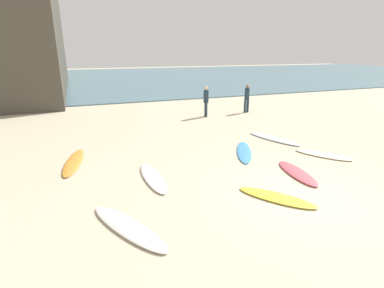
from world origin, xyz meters
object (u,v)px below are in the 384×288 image
Objects in this scene: surfboard_1 at (153,178)px; surfboard_5 at (277,197)px; surfboard_6 at (128,227)px; beachgoer_near at (206,100)px; surfboard_3 at (74,162)px; beachgoer_mid at (247,97)px; surfboard_2 at (323,155)px; surfboard_4 at (297,173)px; surfboard_0 at (274,139)px; surfboard_7 at (244,152)px.

surfboard_1 is 1.14× the size of surfboard_5.
surfboard_6 is 1.44× the size of beachgoer_near.
surfboard_3 is 11.02m from beachgoer_mid.
surfboard_2 is at bearing 176.34° from surfboard_1.
surfboard_4 is (4.16, -1.22, 0.01)m from surfboard_1.
surfboard_0 is at bearing 24.37° from beachgoer_near.
surfboard_1 is 1.36× the size of beachgoer_mid.
surfboard_3 is at bearing -162.91° from surfboard_7.
surfboard_6 reaches higher than surfboard_5.
surfboard_4 is 0.99× the size of surfboard_5.
beachgoer_near is 1.02× the size of beachgoer_mid.
surfboard_7 is at bearing -165.30° from surfboard_1.
surfboard_7 is 1.46× the size of beachgoer_mid.
surfboard_0 is at bearing 63.93° from beachgoer_mid.
surfboard_5 is 10.84m from beachgoer_mid.
surfboard_5 is at bearing -136.22° from surfboard_4.
surfboard_7 is (-2.01, -0.99, -0.01)m from surfboard_0.
surfboard_5 is 3.51m from surfboard_7.
beachgoer_near is 2.75m from beachgoer_mid.
surfboard_5 reaches higher than surfboard_7.
surfboard_6 is 1.47× the size of beachgoer_mid.
surfboard_6 is (-1.08, -2.27, 0.00)m from surfboard_1.
surfboard_4 is at bearing -6.20° from surfboard_2.
surfboard_4 is 1.19× the size of beachgoer_mid.
beachgoer_near is (4.77, 7.14, 0.90)m from surfboard_1.
surfboard_4 is 1.86m from surfboard_5.
surfboard_1 is 0.88× the size of surfboard_3.
surfboard_2 is 2.77m from surfboard_7.
surfboard_4 is at bearing 162.13° from surfboard_1.
beachgoer_near is at bearing 107.41° from surfboard_7.
surfboard_6 is at bearing 63.09° from surfboard_1.
beachgoer_near is (-1.35, 7.37, 0.91)m from surfboard_2.
beachgoer_near reaches higher than surfboard_5.
surfboard_3 reaches higher than surfboard_6.
beachgoer_mid is at bearing -133.53° from surfboard_2.
surfboard_1 is 3.82m from surfboard_7.
surfboard_2 is at bearing -6.11° from surfboard_5.
surfboard_0 is 1.03× the size of surfboard_6.
beachgoer_mid is (1.82, 5.30, 0.88)m from surfboard_0.
beachgoer_near is (5.84, 9.41, 0.90)m from surfboard_6.
surfboard_1 is at bearing 172.61° from surfboard_4.
surfboard_0 is at bearing -112.38° from surfboard_2.
surfboard_0 is 5.68m from beachgoer_mid.
surfboard_3 is (-8.28, 2.38, 0.01)m from surfboard_2.
surfboard_6 is at bearing 41.23° from beachgoer_mid.
surfboard_3 is 5.93m from surfboard_7.
surfboard_0 is 1.47× the size of beachgoer_near.
surfboard_5 is (2.64, -2.28, -0.00)m from surfboard_1.
surfboard_2 reaches higher than surfboard_7.
surfboard_2 is 1.17× the size of beachgoer_mid.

